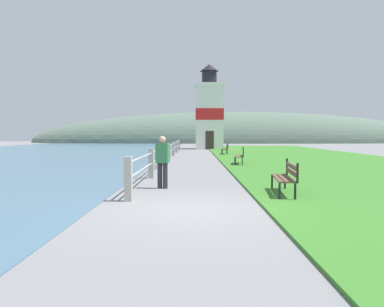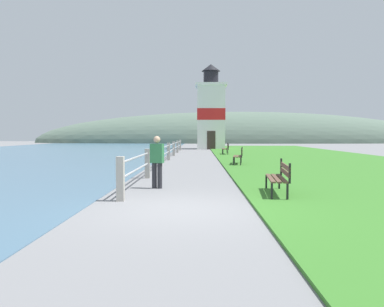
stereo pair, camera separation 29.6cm
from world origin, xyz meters
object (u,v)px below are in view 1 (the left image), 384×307
at_px(lighthouse, 209,112).
at_px(person_strolling, 163,160).
at_px(park_bench_near, 286,176).
at_px(park_bench_far, 226,148).
at_px(park_bench_midway, 240,155).

distance_m(lighthouse, person_strolling, 30.91).
relative_size(park_bench_near, person_strolling, 1.21).
distance_m(park_bench_near, park_bench_far, 19.94).
xyz_separation_m(park_bench_near, person_strolling, (-3.40, 1.33, 0.32)).
height_order(park_bench_near, park_bench_far, same).
bearing_deg(lighthouse, park_bench_midway, -87.86).
bearing_deg(park_bench_midway, lighthouse, -80.69).
distance_m(park_bench_far, person_strolling, 18.93).
height_order(park_bench_far, person_strolling, person_strolling).
bearing_deg(park_bench_near, park_bench_far, -84.10).
xyz_separation_m(lighthouse, person_strolling, (-2.57, -30.63, -3.21)).
height_order(lighthouse, person_strolling, lighthouse).
bearing_deg(lighthouse, person_strolling, -94.80).
bearing_deg(lighthouse, park_bench_far, -85.92).
height_order(park_bench_midway, person_strolling, person_strolling).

